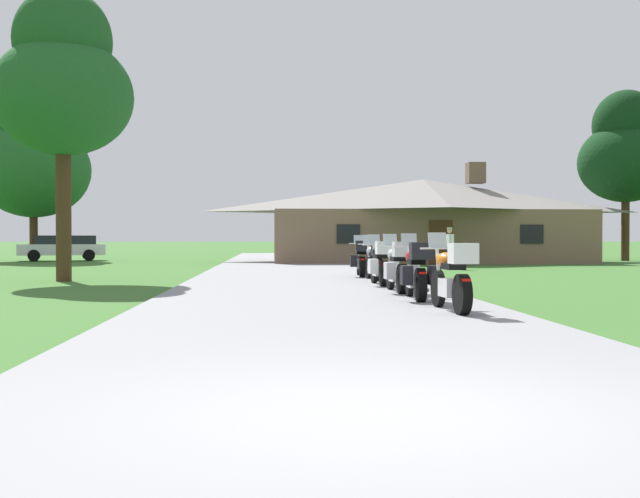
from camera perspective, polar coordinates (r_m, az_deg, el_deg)
name	(u,v)px	position (r m, az deg, el deg)	size (l,w,h in m)	color
ground_plane	(297,277)	(25.39, -1.65, -2.05)	(500.00, 500.00, 0.00)	#386628
asphalt_driveway	(299,280)	(23.39, -1.49, -2.22)	(6.40, 80.00, 0.06)	gray
motorcycle_orange_nearest_to_camera	(452,277)	(13.06, 9.50, -2.03)	(0.66, 2.08, 1.30)	black
motorcycle_red_second_in_row	(417,272)	(15.39, 6.99, -1.64)	(0.73, 2.08, 1.30)	black
motorcycle_silver_third_in_row	(398,268)	(17.52, 5.65, -1.34)	(0.73, 2.08, 1.30)	black
motorcycle_black_fourth_in_row	(380,264)	(20.11, 4.38, -1.06)	(0.74, 2.08, 1.30)	black
motorcycle_silver_fifth_in_row	(375,261)	(22.55, 3.96, -0.84)	(0.66, 2.08, 1.30)	black
motorcycle_blue_farthest_in_row	(361,259)	(24.66, 2.98, -0.72)	(0.75, 2.08, 1.30)	black
stone_lodge	(423,219)	(41.99, 7.43, 2.12)	(16.55, 9.39, 5.25)	brown
bystander_white_shirt_near_lodge	(450,246)	(32.12, 9.33, 0.23)	(0.29, 0.54, 1.69)	navy
tree_right_of_lodge	(626,152)	(47.02, 21.17, 6.57)	(5.15, 5.15, 9.42)	#422D19
tree_left_near	(63,81)	(24.57, -18.04, 11.45)	(4.03, 4.03, 8.49)	#422D19
tree_left_far	(33,156)	(46.27, -19.96, 6.30)	(6.15, 6.15, 9.77)	#422D19
parked_white_suv_far_left	(63,247)	(45.95, -18.05, 0.15)	(4.92, 2.97, 1.40)	silver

